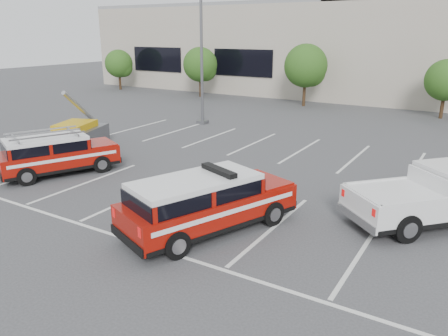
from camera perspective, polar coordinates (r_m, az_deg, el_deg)
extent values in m
plane|color=#3A3A3D|center=(14.71, -3.24, -5.54)|extent=(120.00, 120.00, 0.00)
cube|color=silver|center=(18.34, 4.76, -0.83)|extent=(23.00, 15.00, 0.01)
cube|color=#B4A998|center=(43.83, 21.90, 13.96)|extent=(60.00, 15.00, 8.00)
cube|color=gray|center=(43.86, 22.55, 19.35)|extent=(60.00, 15.00, 0.30)
cylinder|color=#3F2B19|center=(46.84, -13.42, 10.87)|extent=(0.24, 0.24, 1.51)
sphere|color=#1D4111|center=(46.68, -13.58, 13.12)|extent=(2.77, 2.77, 2.77)
sphere|color=#1D4111|center=(46.57, -13.01, 12.63)|extent=(1.85, 1.85, 1.85)
cylinder|color=#3F2B19|center=(40.47, -3.09, 10.46)|extent=(0.24, 0.24, 1.67)
sphere|color=#1D4111|center=(40.27, -3.14, 13.35)|extent=(3.07, 3.07, 3.07)
sphere|color=#1D4111|center=(40.25, -2.48, 12.69)|extent=(2.05, 2.05, 2.05)
cylinder|color=#3F2B19|center=(35.80, 10.42, 9.42)|extent=(0.24, 0.24, 1.84)
sphere|color=#1D4111|center=(35.57, 10.62, 13.00)|extent=(3.37, 3.37, 3.37)
sphere|color=#1D4111|center=(35.66, 11.30, 12.15)|extent=(2.24, 2.24, 2.24)
cylinder|color=#3F2B19|center=(33.59, 26.58, 7.08)|extent=(0.24, 0.24, 1.51)
sphere|color=#1D4111|center=(33.36, 27.02, 10.19)|extent=(2.77, 2.77, 2.77)
cube|color=#59595E|center=(28.53, -2.81, 6.02)|extent=(0.60, 0.60, 0.20)
cylinder|color=#59595E|center=(27.98, -2.96, 15.91)|extent=(0.18, 0.18, 10.00)
cube|color=maroon|center=(13.05, -1.90, -5.08)|extent=(3.77, 5.69, 0.82)
cube|color=black|center=(12.57, -3.74, -2.96)|extent=(3.06, 4.19, 0.43)
cube|color=silver|center=(12.47, -3.76, -1.70)|extent=(2.99, 4.10, 0.16)
cube|color=black|center=(12.88, -0.68, -0.32)|extent=(1.44, 0.78, 0.15)
cube|color=silver|center=(15.14, 26.38, -3.62)|extent=(5.45, 5.66, 0.85)
cube|color=maroon|center=(19.50, -20.71, 1.30)|extent=(3.60, 4.98, 0.76)
cube|color=black|center=(19.27, -22.20, 2.74)|extent=(2.86, 3.59, 0.40)
cube|color=silver|center=(19.21, -22.30, 3.53)|extent=(2.80, 3.52, 0.15)
cube|color=#A5A5A8|center=(19.16, -22.38, 4.27)|extent=(2.77, 3.33, 0.05)
cube|color=#59595E|center=(23.53, -18.71, 3.67)|extent=(3.02, 3.81, 1.01)
cube|color=#C0920B|center=(23.40, -18.86, 5.20)|extent=(2.07, 2.40, 0.37)
cylinder|color=#A5A5A8|center=(23.71, -18.39, 7.56)|extent=(1.10, 2.62, 1.98)
cube|color=#59595E|center=(23.47, -23.12, 2.68)|extent=(1.24, 1.35, 0.65)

